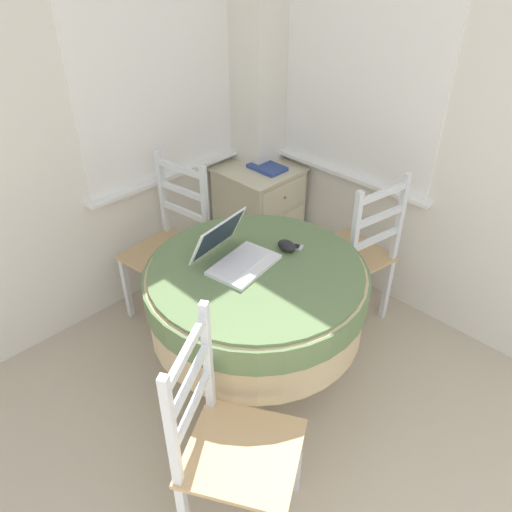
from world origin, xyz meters
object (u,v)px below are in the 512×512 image
Objects in this scene: round_dining_table at (256,294)px; corner_cabinet at (259,214)px; laptop at (235,254)px; dining_chair_camera_near at (230,446)px; dining_chair_near_back_window at (171,247)px; dining_chair_near_right_window at (354,255)px; computer_mouse at (287,246)px; book_on_cabinet at (267,167)px; cell_phone at (292,246)px.

round_dining_table reaches higher than corner_cabinet.
dining_chair_camera_near reaches higher than laptop.
dining_chair_near_back_window is 1.11m from dining_chair_near_right_window.
computer_mouse reaches higher than corner_cabinet.
corner_cabinet is (0.66, 0.85, -0.42)m from computer_mouse.
book_on_cabinet is (0.85, -0.00, 0.26)m from dining_chair_near_back_window.
dining_chair_near_right_window is 0.91m from corner_cabinet.
computer_mouse is 1.01m from dining_chair_camera_near.
computer_mouse is 0.89× the size of cell_phone.
round_dining_table is 0.81m from dining_chair_near_back_window.
laptop is at bearing 157.29° from computer_mouse.
dining_chair_near_right_window is (0.82, -0.16, -0.33)m from laptop.
dining_chair_near_right_window is 1.00× the size of dining_chair_camera_near.
book_on_cabinet is (1.53, 1.27, 0.26)m from dining_chair_camera_near.
corner_cabinet is at bearing 3.35° from dining_chair_near_back_window.
laptop is 3.20× the size of cell_phone.
round_dining_table is 1.24m from corner_cabinet.
laptop reaches higher than book_on_cabinet.
laptop is 0.90m from dining_chair_near_right_window.
computer_mouse is at bearing -78.93° from dining_chair_near_back_window.
computer_mouse is 0.05m from cell_phone.
dining_chair_near_right_window is at bearing -49.63° from dining_chair_near_back_window.
computer_mouse is at bearing 179.61° from cell_phone.
cell_phone is (0.30, -0.11, -0.04)m from laptop.
laptop is at bearing 110.28° from round_dining_table.
dining_chair_camera_near reaches higher than computer_mouse.
laptop is 0.89m from dining_chair_camera_near.
dining_chair_near_right_window is at bearing -5.49° from cell_phone.
dining_chair_near_right_window is at bearing -3.77° from round_dining_table.
laptop is 0.77m from dining_chair_near_back_window.
corner_cabinet is (0.10, 0.90, -0.11)m from dining_chair_near_right_window.
dining_chair_near_back_window is 1.00× the size of dining_chair_camera_near.
dining_chair_camera_near reaches higher than cell_phone.
laptop is at bearing 160.17° from cell_phone.
dining_chair_near_back_window reaches higher than cell_phone.
dining_chair_near_back_window reaches higher than corner_cabinet.
computer_mouse is 0.10× the size of dining_chair_near_back_window.
laptop is 1.57× the size of book_on_cabinet.
cell_phone reaches higher than book_on_cabinet.
computer_mouse is 0.15× the size of corner_cabinet.
dining_chair_near_back_window is at bearing -176.65° from corner_cabinet.
round_dining_table is 1.09× the size of dining_chair_near_right_window.
dining_chair_near_back_window is 1.44m from dining_chair_camera_near.
round_dining_table is 9.25× the size of cell_phone.
laptop is at bearing -144.02° from book_on_cabinet.
dining_chair_near_right_window is at bearing -96.30° from corner_cabinet.
laptop reaches higher than round_dining_table.
cell_phone is (0.04, -0.00, -0.02)m from computer_mouse.
round_dining_table is 1.53× the size of corner_cabinet.
round_dining_table is at bearing 179.72° from computer_mouse.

